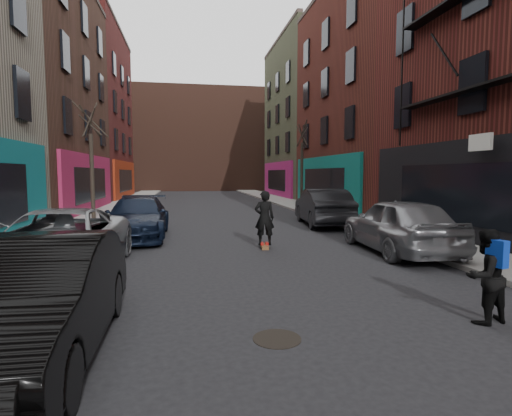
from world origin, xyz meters
name	(u,v)px	position (x,y,z in m)	size (l,w,h in m)	color
sidewalk_left	(128,203)	(-6.25, 30.00, 0.07)	(2.50, 84.00, 0.13)	gray
sidewalk_right	(282,201)	(6.25, 30.00, 0.07)	(2.50, 84.00, 0.13)	gray
buildings_right	(485,63)	(13.50, 16.00, 8.00)	(12.00, 56.00, 16.00)	#4B2C20
building_far	(198,141)	(0.00, 56.00, 7.00)	(40.00, 10.00, 14.00)	#47281E
tree_left_far	(91,153)	(-6.20, 18.00, 3.38)	(2.00, 2.00, 6.50)	black
tree_right_far	(302,156)	(6.20, 24.00, 3.53)	(2.00, 2.00, 6.80)	black
parked_left_mid	(34,300)	(-3.58, 2.68, 0.78)	(1.64, 4.71, 1.55)	black
parked_left_far	(59,243)	(-4.60, 7.15, 0.77)	(2.55, 5.53, 1.54)	#94989C
parked_left_end	(138,218)	(-3.44, 12.47, 0.75)	(2.11, 5.19, 1.51)	black
parked_right_far	(398,225)	(4.60, 8.29, 0.84)	(1.98, 4.92, 1.68)	gray
parked_right_end	(323,207)	(4.50, 14.78, 0.83)	(1.76, 5.06, 1.67)	black
skateboard	(264,246)	(0.78, 9.70, 0.05)	(0.22, 0.80, 0.10)	brown
skateboarder	(264,218)	(0.78, 9.70, 0.96)	(0.63, 0.41, 1.73)	black
pedestrian	(485,276)	(3.00, 2.81, 0.76)	(0.84, 0.71, 1.51)	black
manhole	(277,339)	(-0.39, 2.75, 0.01)	(0.70, 0.70, 0.01)	black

